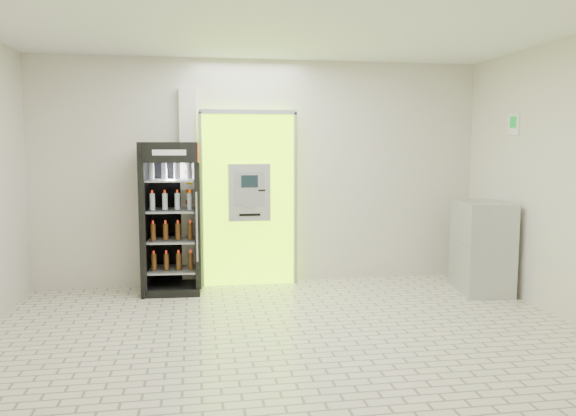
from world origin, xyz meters
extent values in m
plane|color=beige|center=(0.00, 0.00, 0.00)|extent=(6.00, 6.00, 0.00)
plane|color=beige|center=(0.00, 2.50, 1.50)|extent=(6.00, 0.00, 6.00)
plane|color=beige|center=(0.00, -2.50, 1.50)|extent=(6.00, 0.00, 6.00)
plane|color=white|center=(0.00, 0.00, 3.00)|extent=(6.00, 6.00, 0.00)
cube|color=#98F300|center=(-0.20, 2.43, 1.15)|extent=(1.20, 0.12, 2.30)
cube|color=gray|center=(-0.20, 2.36, 2.30)|extent=(1.28, 0.04, 0.06)
cube|color=gray|center=(-0.83, 2.36, 1.15)|extent=(0.04, 0.04, 2.30)
cube|color=gray|center=(0.43, 2.36, 1.15)|extent=(0.04, 0.04, 2.30)
cube|color=black|center=(-0.10, 2.38, 0.50)|extent=(0.62, 0.01, 0.67)
cube|color=black|center=(-0.54, 2.38, 1.98)|extent=(0.22, 0.01, 0.18)
cube|color=#A6A9AE|center=(-0.20, 2.32, 1.25)|extent=(0.55, 0.12, 0.75)
cube|color=black|center=(-0.20, 2.25, 1.40)|extent=(0.22, 0.01, 0.16)
cube|color=gray|center=(-0.20, 2.25, 1.12)|extent=(0.16, 0.01, 0.12)
cube|color=black|center=(-0.04, 2.25, 1.28)|extent=(0.09, 0.01, 0.02)
cube|color=black|center=(-0.20, 2.25, 0.96)|extent=(0.28, 0.01, 0.03)
cube|color=silver|center=(-0.98, 2.45, 1.30)|extent=(0.22, 0.10, 2.60)
cube|color=#193FB2|center=(-0.98, 2.40, 1.65)|extent=(0.09, 0.01, 0.06)
cube|color=red|center=(-0.98, 2.40, 1.52)|extent=(0.09, 0.01, 0.06)
cube|color=yellow|center=(-0.98, 2.40, 1.39)|extent=(0.09, 0.01, 0.06)
cube|color=orange|center=(-0.98, 2.40, 1.26)|extent=(0.09, 0.01, 0.06)
cube|color=red|center=(-0.98, 2.40, 1.13)|extent=(0.09, 0.01, 0.06)
cube|color=black|center=(-1.20, 2.17, 0.95)|extent=(0.75, 0.69, 1.90)
cube|color=black|center=(-1.20, 2.47, 0.95)|extent=(0.72, 0.09, 1.90)
cube|color=red|center=(-1.20, 1.85, 1.78)|extent=(0.70, 0.05, 0.23)
cube|color=white|center=(-1.20, 1.84, 1.78)|extent=(0.40, 0.03, 0.07)
cube|color=black|center=(-1.20, 2.17, 0.05)|extent=(0.75, 0.69, 0.10)
cylinder|color=gray|center=(-0.89, 1.82, 0.88)|extent=(0.03, 0.03, 0.86)
cube|color=gray|center=(-1.20, 2.17, 0.29)|extent=(0.63, 0.59, 0.02)
cube|color=gray|center=(-1.20, 2.17, 0.67)|extent=(0.63, 0.59, 0.02)
cube|color=gray|center=(-1.20, 2.17, 1.05)|extent=(0.63, 0.59, 0.02)
cube|color=gray|center=(-1.20, 2.17, 1.43)|extent=(0.63, 0.59, 0.02)
cube|color=#A6A9AE|center=(2.70, 1.53, 0.58)|extent=(0.71, 0.95, 1.16)
cube|color=gray|center=(2.41, 1.53, 0.64)|extent=(0.14, 0.84, 0.01)
cube|color=white|center=(2.99, 1.40, 2.12)|extent=(0.02, 0.22, 0.26)
cube|color=#0D972B|center=(2.98, 1.40, 2.15)|extent=(0.00, 0.14, 0.14)
camera|label=1|loc=(-0.90, -5.02, 1.85)|focal=35.00mm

